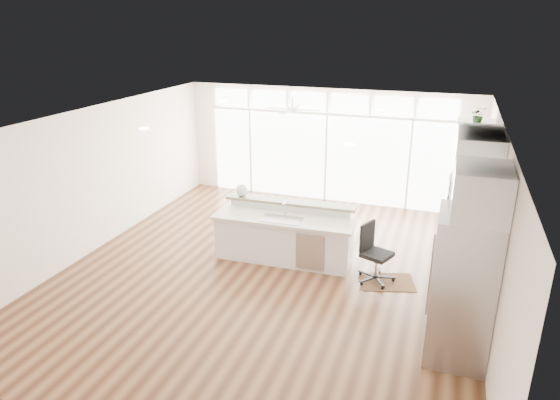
% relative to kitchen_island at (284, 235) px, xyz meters
% --- Properties ---
extents(floor, '(7.00, 8.00, 0.02)m').
position_rel_kitchen_island_xyz_m(floor, '(-0.09, -0.50, -0.52)').
color(floor, '#452715').
rests_on(floor, ground).
extents(ceiling, '(7.00, 8.00, 0.02)m').
position_rel_kitchen_island_xyz_m(ceiling, '(-0.09, -0.50, 2.19)').
color(ceiling, white).
rests_on(ceiling, wall_back).
extents(wall_back, '(7.00, 0.04, 2.70)m').
position_rel_kitchen_island_xyz_m(wall_back, '(-0.09, 3.50, 0.84)').
color(wall_back, white).
rests_on(wall_back, floor).
extents(wall_front, '(7.00, 0.04, 2.70)m').
position_rel_kitchen_island_xyz_m(wall_front, '(-0.09, -4.50, 0.84)').
color(wall_front, white).
rests_on(wall_front, floor).
extents(wall_left, '(0.04, 8.00, 2.70)m').
position_rel_kitchen_island_xyz_m(wall_left, '(-3.59, -0.50, 0.84)').
color(wall_left, white).
rests_on(wall_left, floor).
extents(wall_right, '(0.04, 8.00, 2.70)m').
position_rel_kitchen_island_xyz_m(wall_right, '(3.41, -0.50, 0.84)').
color(wall_right, white).
rests_on(wall_right, floor).
extents(glass_wall, '(5.80, 0.06, 2.08)m').
position_rel_kitchen_island_xyz_m(glass_wall, '(-0.09, 3.44, 0.54)').
color(glass_wall, white).
rests_on(glass_wall, wall_back).
extents(transom_row, '(5.90, 0.06, 0.40)m').
position_rel_kitchen_island_xyz_m(transom_row, '(-0.09, 3.44, 1.87)').
color(transom_row, white).
rests_on(transom_row, wall_back).
extents(desk_window, '(0.04, 0.85, 0.85)m').
position_rel_kitchen_island_xyz_m(desk_window, '(3.37, -0.20, 1.04)').
color(desk_window, white).
rests_on(desk_window, wall_right).
extents(ceiling_fan, '(1.16, 1.16, 0.32)m').
position_rel_kitchen_island_xyz_m(ceiling_fan, '(-0.59, 2.30, 1.97)').
color(ceiling_fan, white).
rests_on(ceiling_fan, ceiling).
extents(recessed_lights, '(3.40, 3.00, 0.02)m').
position_rel_kitchen_island_xyz_m(recessed_lights, '(-0.09, -0.30, 2.17)').
color(recessed_lights, '#F0EACC').
rests_on(recessed_lights, ceiling).
extents(oven_cabinet, '(0.64, 1.20, 2.50)m').
position_rel_kitchen_island_xyz_m(oven_cabinet, '(3.08, 1.30, 0.74)').
color(oven_cabinet, white).
rests_on(oven_cabinet, floor).
extents(desk_nook, '(0.72, 1.30, 0.76)m').
position_rel_kitchen_island_xyz_m(desk_nook, '(3.04, -0.20, -0.13)').
color(desk_nook, white).
rests_on(desk_nook, floor).
extents(upper_cabinets, '(0.64, 1.30, 0.64)m').
position_rel_kitchen_island_xyz_m(upper_cabinets, '(3.08, -0.20, 1.84)').
color(upper_cabinets, white).
rests_on(upper_cabinets, wall_right).
extents(refrigerator, '(0.76, 0.90, 2.00)m').
position_rel_kitchen_island_xyz_m(refrigerator, '(3.02, -1.85, 0.49)').
color(refrigerator, '#A7A7AC').
rests_on(refrigerator, floor).
extents(fridge_cabinet, '(0.64, 0.90, 0.60)m').
position_rel_kitchen_island_xyz_m(fridge_cabinet, '(3.08, -1.85, 1.79)').
color(fridge_cabinet, white).
rests_on(fridge_cabinet, wall_right).
extents(framed_photos, '(0.06, 0.22, 0.80)m').
position_rel_kitchen_island_xyz_m(framed_photos, '(3.37, 0.42, 0.89)').
color(framed_photos, black).
rests_on(framed_photos, wall_right).
extents(kitchen_island, '(2.60, 1.05, 1.02)m').
position_rel_kitchen_island_xyz_m(kitchen_island, '(0.00, 0.00, 0.00)').
color(kitchen_island, white).
rests_on(kitchen_island, floor).
extents(rug, '(1.03, 0.86, 0.01)m').
position_rel_kitchen_island_xyz_m(rug, '(1.93, -0.21, -0.50)').
color(rug, '#372011').
rests_on(rug, floor).
extents(office_chair, '(0.67, 0.64, 1.01)m').
position_rel_kitchen_island_xyz_m(office_chair, '(1.73, -0.22, -0.01)').
color(office_chair, black).
rests_on(office_chair, floor).
extents(fishbowl, '(0.23, 0.23, 0.23)m').
position_rel_kitchen_island_xyz_m(fishbowl, '(-0.96, 0.37, 0.63)').
color(fishbowl, silver).
rests_on(fishbowl, kitchen_island).
extents(monitor, '(0.17, 0.52, 0.42)m').
position_rel_kitchen_island_xyz_m(monitor, '(2.96, -0.20, 0.46)').
color(monitor, black).
rests_on(monitor, desk_nook).
extents(keyboard, '(0.13, 0.34, 0.02)m').
position_rel_kitchen_island_xyz_m(keyboard, '(2.79, -0.20, 0.26)').
color(keyboard, silver).
rests_on(keyboard, desk_nook).
extents(potted_plant, '(0.29, 0.31, 0.23)m').
position_rel_kitchen_island_xyz_m(potted_plant, '(3.08, 1.30, 2.10)').
color(potted_plant, '#254E21').
rests_on(potted_plant, oven_cabinet).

